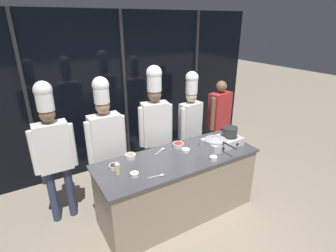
# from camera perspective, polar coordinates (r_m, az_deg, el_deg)

# --- Properties ---
(ground_plane) EXTENTS (24.00, 24.00, 0.00)m
(ground_plane) POSITION_cam_1_polar(r_m,az_deg,el_deg) (3.93, 1.98, -18.08)
(ground_plane) COLOR gray
(window_wall_back) EXTENTS (5.40, 0.09, 2.70)m
(window_wall_back) POSITION_cam_1_polar(r_m,az_deg,el_deg) (4.72, -9.55, 7.27)
(window_wall_back) COLOR black
(window_wall_back) RESTS_ON ground_plane
(demo_counter) EXTENTS (2.16, 0.81, 0.88)m
(demo_counter) POSITION_cam_1_polar(r_m,az_deg,el_deg) (3.66, 2.07, -12.80)
(demo_counter) COLOR gray
(demo_counter) RESTS_ON ground_plane
(portable_stove) EXTENTS (0.56, 0.33, 0.12)m
(portable_stove) POSITION_cam_1_polar(r_m,az_deg,el_deg) (3.78, 11.75, -3.38)
(portable_stove) COLOR silver
(portable_stove) RESTS_ON demo_counter
(frying_pan) EXTENTS (0.32, 0.54, 0.04)m
(frying_pan) POSITION_cam_1_polar(r_m,az_deg,el_deg) (3.67, 10.42, -2.75)
(frying_pan) COLOR #ADAFB5
(frying_pan) RESTS_ON portable_stove
(stock_pot) EXTENTS (0.24, 0.21, 0.13)m
(stock_pot) POSITION_cam_1_polar(r_m,az_deg,el_deg) (3.81, 13.33, -1.16)
(stock_pot) COLOR #333335
(stock_pot) RESTS_ON portable_stove
(squeeze_bottle_oil) EXTENTS (0.06, 0.06, 0.17)m
(squeeze_bottle_oil) POSITION_cam_1_polar(r_m,az_deg,el_deg) (3.10, -10.99, -8.93)
(squeeze_bottle_oil) COLOR beige
(squeeze_bottle_oil) RESTS_ON demo_counter
(prep_bowl_garlic) EXTENTS (0.12, 0.12, 0.04)m
(prep_bowl_garlic) POSITION_cam_1_polar(r_m,az_deg,el_deg) (3.56, 3.85, -5.26)
(prep_bowl_garlic) COLOR white
(prep_bowl_garlic) RESTS_ON demo_counter
(prep_bowl_soy_glaze) EXTENTS (0.13, 0.13, 0.05)m
(prep_bowl_soy_glaze) POSITION_cam_1_polar(r_m,az_deg,el_deg) (3.24, -11.58, -8.61)
(prep_bowl_soy_glaze) COLOR white
(prep_bowl_soy_glaze) RESTS_ON demo_counter
(prep_bowl_mushrooms) EXTENTS (0.14, 0.14, 0.06)m
(prep_bowl_mushrooms) POSITION_cam_1_polar(r_m,az_deg,el_deg) (3.43, -8.16, -6.42)
(prep_bowl_mushrooms) COLOR white
(prep_bowl_mushrooms) RESTS_ON demo_counter
(prep_bowl_noodles) EXTENTS (0.10, 0.10, 0.04)m
(prep_bowl_noodles) POSITION_cam_1_polar(r_m,az_deg,el_deg) (3.06, -7.31, -10.32)
(prep_bowl_noodles) COLOR white
(prep_bowl_noodles) RESTS_ON demo_counter
(prep_bowl_bell_pepper) EXTENTS (0.16, 0.16, 0.06)m
(prep_bowl_bell_pepper) POSITION_cam_1_polar(r_m,az_deg,el_deg) (3.69, 2.19, -4.05)
(prep_bowl_bell_pepper) COLOR white
(prep_bowl_bell_pepper) RESTS_ON demo_counter
(prep_bowl_rice) EXTENTS (0.10, 0.10, 0.05)m
(prep_bowl_rice) POSITION_cam_1_polar(r_m,az_deg,el_deg) (3.40, 9.87, -6.87)
(prep_bowl_rice) COLOR white
(prep_bowl_rice) RESTS_ON demo_counter
(serving_spoon_slotted) EXTENTS (0.22, 0.14, 0.02)m
(serving_spoon_slotted) POSITION_cam_1_polar(r_m,az_deg,el_deg) (3.59, -1.43, -5.22)
(serving_spoon_slotted) COLOR #B2B5BA
(serving_spoon_slotted) RESTS_ON demo_counter
(serving_spoon_solid) EXTENTS (0.21, 0.07, 0.02)m
(serving_spoon_solid) POSITION_cam_1_polar(r_m,az_deg,el_deg) (3.04, -1.90, -10.74)
(serving_spoon_solid) COLOR #B2B5BA
(serving_spoon_solid) RESTS_ON demo_counter
(chef_head) EXTENTS (0.52, 0.21, 1.91)m
(chef_head) POSITION_cam_1_polar(r_m,az_deg,el_deg) (3.52, -23.80, -3.73)
(chef_head) COLOR #2D3856
(chef_head) RESTS_ON ground_plane
(chef_sous) EXTENTS (0.54, 0.22, 1.90)m
(chef_sous) POSITION_cam_1_polar(r_m,az_deg,el_deg) (3.57, -13.44, -2.16)
(chef_sous) COLOR #232326
(chef_sous) RESTS_ON ground_plane
(chef_line) EXTENTS (0.50, 0.27, 1.97)m
(chef_line) POSITION_cam_1_polar(r_m,az_deg,el_deg) (3.81, -2.83, 1.13)
(chef_line) COLOR #2D3856
(chef_line) RESTS_ON ground_plane
(chef_pastry) EXTENTS (0.47, 0.25, 1.82)m
(chef_pastry) POSITION_cam_1_polar(r_m,az_deg,el_deg) (4.21, 4.95, 1.71)
(chef_pastry) COLOR #4C4C51
(chef_pastry) RESTS_ON ground_plane
(person_guest) EXTENTS (0.52, 0.27, 1.59)m
(person_guest) POSITION_cam_1_polar(r_m,az_deg,el_deg) (4.68, 11.10, 2.11)
(person_guest) COLOR #232326
(person_guest) RESTS_ON ground_plane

